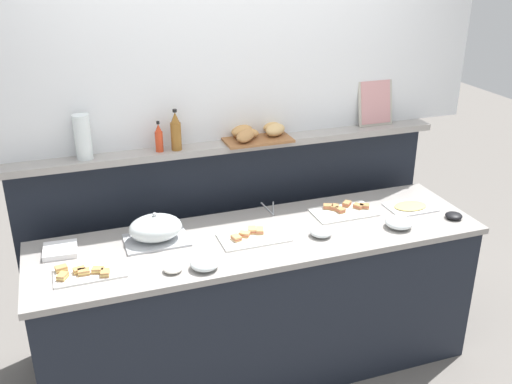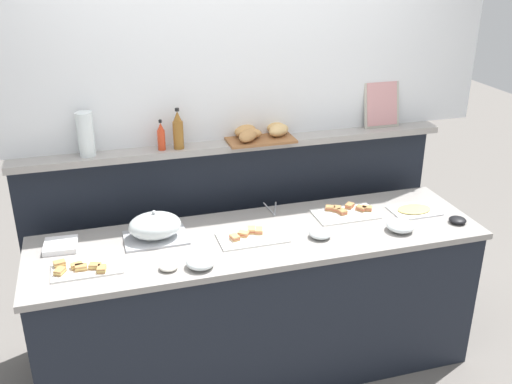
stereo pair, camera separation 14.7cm
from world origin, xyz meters
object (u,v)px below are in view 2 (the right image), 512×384
sandwich_platter_front (84,268)px  vinegar_bottle_amber (178,131)px  sandwich_platter_side (251,236)px  glass_bowl_medium (200,263)px  napkin_stack (61,245)px  serving_tongs (272,209)px  cold_cuts_platter (414,210)px  condiment_bowl_teal (458,220)px  serving_cloche (155,227)px  glass_bowl_small (320,234)px  sandwich_platter_rear (346,212)px  glass_bowl_large (400,226)px  condiment_bowl_dark (169,266)px  water_carafe (86,134)px  framed_picture (382,104)px  bread_basket (258,133)px  hot_sauce_bottle (161,137)px

sandwich_platter_front → vinegar_bottle_amber: bearing=42.5°
sandwich_platter_side → glass_bowl_medium: glass_bowl_medium is taller
napkin_stack → sandwich_platter_side: bearing=-10.1°
sandwich_platter_side → serving_tongs: 0.38m
sandwich_platter_front → vinegar_bottle_amber: size_ratio=1.45×
cold_cuts_platter → condiment_bowl_teal: bearing=-52.1°
serving_cloche → glass_bowl_small: bearing=-15.5°
sandwich_platter_rear → vinegar_bottle_amber: 1.09m
glass_bowl_large → condiment_bowl_teal: (0.37, -0.00, -0.01)m
condiment_bowl_dark → vinegar_bottle_amber: 0.83m
cold_cuts_platter → water_carafe: 1.95m
water_carafe → glass_bowl_large: bearing=-20.7°
cold_cuts_platter → vinegar_bottle_amber: (-1.33, 0.39, 0.49)m
serving_cloche → glass_bowl_medium: bearing=-64.4°
sandwich_platter_side → condiment_bowl_dark: 0.52m
sandwich_platter_rear → napkin_stack: bearing=178.4°
glass_bowl_small → condiment_bowl_teal: glass_bowl_small is taller
napkin_stack → serving_tongs: bearing=6.1°
condiment_bowl_teal → water_carafe: (-1.99, 0.62, 0.51)m
framed_picture → condiment_bowl_dark: bearing=-154.6°
bread_basket → water_carafe: size_ratio=1.67×
sandwich_platter_side → serving_tongs: size_ratio=2.01×
sandwich_platter_side → hot_sauce_bottle: 0.76m
serving_tongs → cold_cuts_platter: bearing=-17.8°
glass_bowl_small → condiment_bowl_dark: 0.85m
glass_bowl_medium → glass_bowl_small: glass_bowl_medium is taller
glass_bowl_medium → hot_sauce_bottle: 0.81m
condiment_bowl_dark → serving_tongs: (0.70, 0.51, -0.01)m
serving_tongs → hot_sauce_bottle: (-0.62, 0.14, 0.47)m
serving_cloche → condiment_bowl_dark: bearing=-86.8°
sandwich_platter_front → framed_picture: size_ratio=1.16×
sandwich_platter_front → serving_cloche: (0.38, 0.23, 0.06)m
glass_bowl_small → serving_cloche: bearing=164.5°
sandwich_platter_rear → glass_bowl_small: glass_bowl_small is taller
serving_tongs → sandwich_platter_front: bearing=-160.2°
sandwich_platter_rear → condiment_bowl_dark: bearing=-163.3°
sandwich_platter_side → cold_cuts_platter: size_ratio=1.35×
sandwich_platter_front → water_carafe: bearing=82.0°
serving_tongs → condiment_bowl_dark: bearing=-144.1°
sandwich_platter_side → vinegar_bottle_amber: (-0.30, 0.44, 0.49)m
hot_sauce_bottle → water_carafe: size_ratio=0.71×
sandwich_platter_front → hot_sauce_bottle: hot_sauce_bottle is taller
condiment_bowl_dark → hot_sauce_bottle: hot_sauce_bottle is taller
glass_bowl_large → framed_picture: 0.85m
glass_bowl_small → hot_sauce_bottle: size_ratio=0.69×
bread_basket → condiment_bowl_dark: bearing=-134.5°
cold_cuts_platter → serving_tongs: bearing=162.2°
glass_bowl_large → framed_picture: (0.18, 0.65, 0.52)m
vinegar_bottle_amber → framed_picture: framed_picture is taller
serving_cloche → glass_bowl_small: serving_cloche is taller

